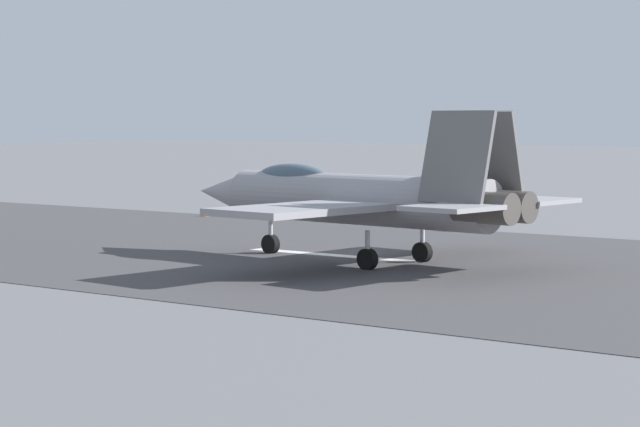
% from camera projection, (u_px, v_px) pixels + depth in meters
% --- Properties ---
extents(ground_plane, '(400.00, 400.00, 0.00)m').
position_uv_depth(ground_plane, '(352.00, 257.00, 48.26)').
color(ground_plane, slate).
extents(runway_strip, '(240.00, 26.00, 0.02)m').
position_uv_depth(runway_strip, '(352.00, 257.00, 48.25)').
color(runway_strip, '#424042').
rests_on(runway_strip, ground).
extents(fighter_jet, '(16.19, 14.86, 5.62)m').
position_uv_depth(fighter_jet, '(359.00, 198.00, 46.34)').
color(fighter_jet, gray).
rests_on(fighter_jet, ground).
extents(marker_cone_mid, '(0.44, 0.44, 0.55)m').
position_uv_depth(marker_cone_mid, '(451.00, 226.00, 59.29)').
color(marker_cone_mid, orange).
rests_on(marker_cone_mid, ground).
extents(marker_cone_far, '(0.44, 0.44, 0.55)m').
position_uv_depth(marker_cone_far, '(205.00, 212.00, 68.52)').
color(marker_cone_far, orange).
rests_on(marker_cone_far, ground).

